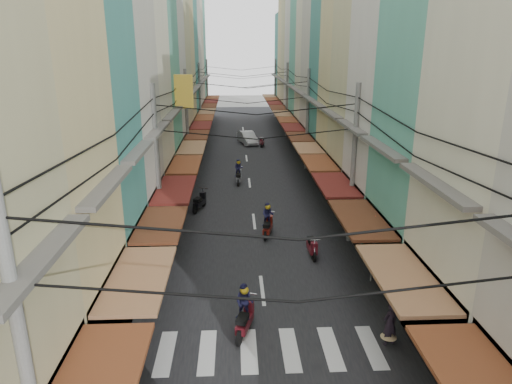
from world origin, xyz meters
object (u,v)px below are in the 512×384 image
object	(u,v)px
market_umbrella	(503,320)
traffic_sign	(374,234)
white_car	(248,144)
bicycle	(446,298)

from	to	relation	value
market_umbrella	traffic_sign	world-z (taller)	traffic_sign
white_car	market_umbrella	xyz separation A→B (m)	(6.24, -36.85, 2.33)
market_umbrella	traffic_sign	distance (m)	6.86
white_car	traffic_sign	xyz separation A→B (m)	(4.47, -30.22, 2.25)
bicycle	white_car	bearing A→B (deg)	25.12
white_car	market_umbrella	size ratio (longest dim) A/B	1.72
white_car	traffic_sign	size ratio (longest dim) A/B	1.48
white_car	traffic_sign	world-z (taller)	traffic_sign
market_umbrella	bicycle	bearing A→B (deg)	79.39
bicycle	market_umbrella	xyz separation A→B (m)	(-0.95, -5.06, 2.33)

